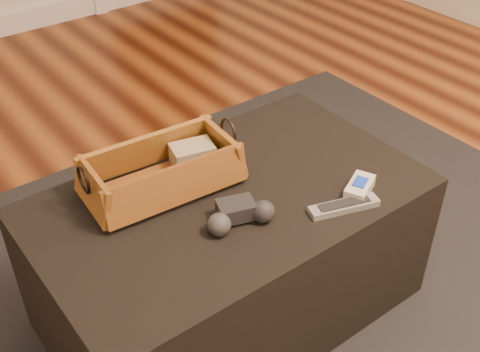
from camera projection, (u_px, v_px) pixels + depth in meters
area_rug at (241, 317)px, 1.75m from camera, size 2.60×2.00×0.01m
ottoman at (230, 254)px, 1.66m from camera, size 1.00×0.60×0.42m
tv_remote at (158, 185)px, 1.52m from camera, size 0.21×0.05×0.02m
cloth_bundle at (193, 155)px, 1.60m from camera, size 0.13×0.10×0.06m
wicker_basket at (162, 173)px, 1.53m from camera, size 0.42×0.24×0.14m
game_controller at (239, 215)px, 1.43m from camera, size 0.18×0.12×0.06m
silver_remote at (344, 206)px, 1.48m from camera, size 0.18×0.09×0.02m
cream_gadget at (360, 188)px, 1.53m from camera, size 0.12×0.09×0.04m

